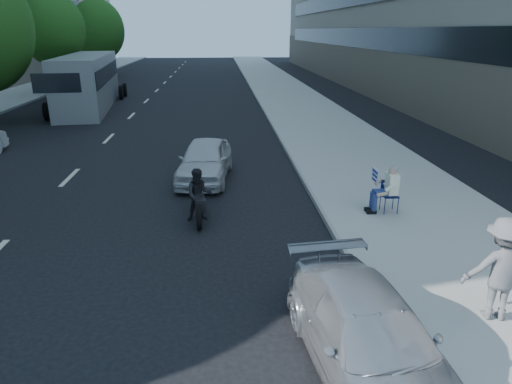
{
  "coord_description": "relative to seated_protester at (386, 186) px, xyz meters",
  "views": [
    {
      "loc": [
        -1.27,
        -7.45,
        4.81
      ],
      "look_at": [
        -0.43,
        3.18,
        1.01
      ],
      "focal_mm": 32.0,
      "sensor_mm": 36.0,
      "label": 1
    }
  ],
  "objects": [
    {
      "name": "ground",
      "position": [
        -3.11,
        -3.73,
        -0.87
      ],
      "size": [
        160.0,
        160.0,
        0.0
      ],
      "primitive_type": "plane",
      "color": "black",
      "rests_on": "ground"
    },
    {
      "name": "bus",
      "position": [
        -12.78,
        19.69,
        0.76
      ],
      "size": [
        3.89,
        12.29,
        3.3
      ],
      "rotation": [
        0.0,
        0.0,
        0.11
      ],
      "color": "gray",
      "rests_on": "ground"
    },
    {
      "name": "motorcycle",
      "position": [
        -4.98,
        0.19,
        -0.24
      ],
      "size": [
        0.74,
        2.05,
        1.42
      ],
      "rotation": [
        0.0,
        0.0,
        0.09
      ],
      "color": "black",
      "rests_on": "ground"
    },
    {
      "name": "near_sidewalk",
      "position": [
        0.89,
        16.27,
        -0.8
      ],
      "size": [
        5.0,
        120.0,
        0.15
      ],
      "primitive_type": "cube",
      "color": "#AEACA3",
      "rests_on": "ground"
    },
    {
      "name": "tree_far_d",
      "position": [
        -16.81,
        26.27,
        4.01
      ],
      "size": [
        4.8,
        4.8,
        7.65
      ],
      "color": "#382616",
      "rests_on": "ground"
    },
    {
      "name": "white_sedan_near",
      "position": [
        -4.92,
        3.72,
        -0.2
      ],
      "size": [
        2.07,
        4.12,
        1.35
      ],
      "primitive_type": "imported",
      "rotation": [
        0.0,
        0.0,
        -0.12
      ],
      "color": "silver",
      "rests_on": "ground"
    },
    {
      "name": "parked_sedan",
      "position": [
        -2.31,
        -5.84,
        -0.26
      ],
      "size": [
        2.12,
        4.35,
        1.22
      ],
      "primitive_type": "imported",
      "rotation": [
        0.0,
        0.0,
        0.1
      ],
      "color": "#AEB0B5",
      "rests_on": "ground"
    },
    {
      "name": "jogger",
      "position": [
        0.22,
        -4.83,
        0.19
      ],
      "size": [
        1.3,
        0.91,
        1.83
      ],
      "primitive_type": "imported",
      "rotation": [
        0.0,
        0.0,
        2.93
      ],
      "color": "slate",
      "rests_on": "near_sidewalk"
    },
    {
      "name": "tree_far_e",
      "position": [
        -16.81,
        40.27,
        3.91
      ],
      "size": [
        5.4,
        5.4,
        7.89
      ],
      "color": "#382616",
      "rests_on": "ground"
    },
    {
      "name": "seated_protester",
      "position": [
        0.0,
        0.0,
        0.0
      ],
      "size": [
        0.83,
        1.12,
        1.31
      ],
      "color": "navy",
      "rests_on": "near_sidewalk"
    }
  ]
}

